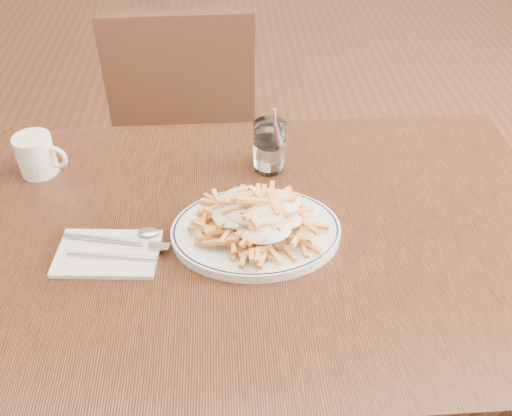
{
  "coord_description": "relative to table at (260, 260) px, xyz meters",
  "views": [
    {
      "loc": [
        -0.06,
        -0.81,
        1.49
      ],
      "look_at": [
        -0.01,
        -0.01,
        0.82
      ],
      "focal_mm": 40.0,
      "sensor_mm": 36.0,
      "label": 1
    }
  ],
  "objects": [
    {
      "name": "coffee_mug",
      "position": [
        -0.47,
        0.22,
        0.12
      ],
      "size": [
        0.11,
        0.08,
        0.09
      ],
      "color": "white",
      "rests_on": "table"
    },
    {
      "name": "chair_far",
      "position": [
        -0.18,
        0.79,
        -0.15
      ],
      "size": [
        0.43,
        0.43,
        0.92
      ],
      "color": "black",
      "rests_on": "ground"
    },
    {
      "name": "fries_plate",
      "position": [
        -0.01,
        -0.01,
        0.09
      ],
      "size": [
        0.39,
        0.36,
        0.02
      ],
      "color": "white",
      "rests_on": "table"
    },
    {
      "name": "napkin",
      "position": [
        -0.28,
        -0.05,
        0.08
      ],
      "size": [
        0.2,
        0.14,
        0.01
      ],
      "primitive_type": "cube",
      "rotation": [
        0.0,
        0.0,
        -0.08
      ],
      "color": "silver",
      "rests_on": "table"
    },
    {
      "name": "table",
      "position": [
        0.0,
        0.0,
        0.0
      ],
      "size": [
        1.2,
        0.8,
        0.75
      ],
      "color": "black",
      "rests_on": "ground"
    },
    {
      "name": "cutlery",
      "position": [
        -0.29,
        -0.04,
        0.09
      ],
      "size": [
        0.21,
        0.09,
        0.01
      ],
      "color": "silver",
      "rests_on": "napkin"
    },
    {
      "name": "loaded_fries",
      "position": [
        -0.01,
        -0.01,
        0.14
      ],
      "size": [
        0.28,
        0.25,
        0.07
      ],
      "color": "#D99042",
      "rests_on": "fries_plate"
    },
    {
      "name": "water_glass",
      "position": [
        0.03,
        0.21,
        0.13
      ],
      "size": [
        0.07,
        0.07,
        0.15
      ],
      "color": "white",
      "rests_on": "table"
    }
  ]
}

